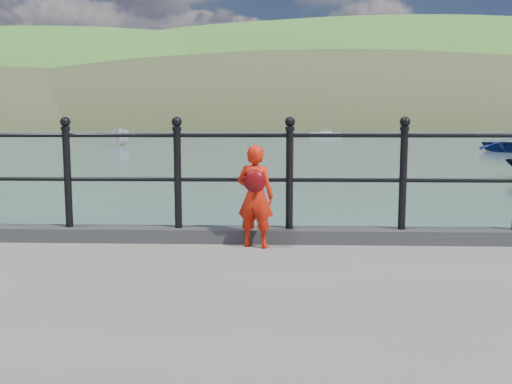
{
  "coord_description": "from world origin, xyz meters",
  "views": [
    {
      "loc": [
        0.45,
        -5.9,
        2.27
      ],
      "look_at": [
        0.24,
        -0.2,
        1.55
      ],
      "focal_mm": 38.0,
      "sensor_mm": 36.0,
      "label": 1
    }
  ],
  "objects_px": {
    "railing": "(233,166)",
    "child": "(255,196)",
    "launch_white": "(121,137)",
    "sailboat_deep": "(326,135)"
  },
  "relations": [
    {
      "from": "railing",
      "to": "child",
      "type": "distance_m",
      "value": 0.45
    },
    {
      "from": "child",
      "to": "launch_white",
      "type": "xyz_separation_m",
      "value": [
        -15.98,
        50.76,
        -0.62
      ]
    },
    {
      "from": "railing",
      "to": "child",
      "type": "relative_size",
      "value": 17.1
    },
    {
      "from": "launch_white",
      "to": "sailboat_deep",
      "type": "xyz_separation_m",
      "value": [
        24.98,
        39.62,
        -0.58
      ]
    },
    {
      "from": "railing",
      "to": "child",
      "type": "bearing_deg",
      "value": -46.48
    },
    {
      "from": "child",
      "to": "launch_white",
      "type": "bearing_deg",
      "value": -56.02
    },
    {
      "from": "child",
      "to": "launch_white",
      "type": "distance_m",
      "value": 53.22
    },
    {
      "from": "railing",
      "to": "sailboat_deep",
      "type": "xyz_separation_m",
      "value": [
        9.25,
        90.12,
        -1.48
      ]
    },
    {
      "from": "railing",
      "to": "sailboat_deep",
      "type": "distance_m",
      "value": 90.61
    },
    {
      "from": "child",
      "to": "sailboat_deep",
      "type": "relative_size",
      "value": 0.13
    }
  ]
}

